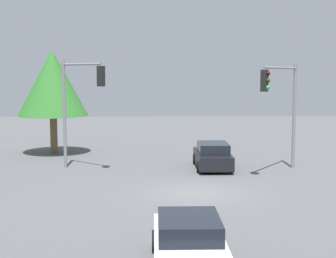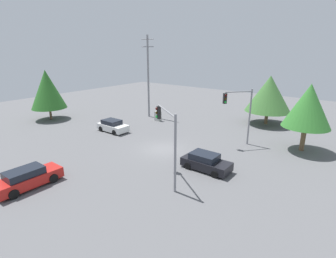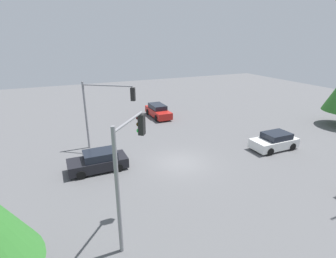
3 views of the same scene
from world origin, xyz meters
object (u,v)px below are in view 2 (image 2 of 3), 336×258
Objects in this scene: sedan_dark at (206,162)px; sedan_red at (28,178)px; sedan_white at (113,126)px; traffic_signal_main at (167,132)px; electrical_cabinet at (158,116)px; traffic_signal_cross at (240,108)px.

sedan_red is at bearing -40.10° from sedan_dark.
sedan_red is (-5.56, 13.01, 0.03)m from sedan_white.
traffic_signal_main is (-7.55, -7.21, 3.29)m from sedan_red.
traffic_signal_main is at bearing -22.58° from sedan_dark.
sedan_white reaches higher than electrical_cabinet.
sedan_red is 20.76m from electrical_cabinet.
traffic_signal_cross is at bearing 109.20° from sedan_white.
traffic_signal_main reaches higher than electrical_cabinet.
electrical_cabinet is (11.86, -13.10, -3.34)m from traffic_signal_main.
sedan_red reaches higher than sedan_white.
traffic_signal_main is at bearing 43.67° from sedan_red.
sedan_white is at bearing -99.08° from sedan_dark.
traffic_signal_cross is (0.33, -7.28, 3.38)m from sedan_dark.
sedan_white is 0.86× the size of sedan_red.
electrical_cabinet is (-1.25, -7.30, -0.02)m from sedan_white.
sedan_white is at bearing -30.75° from traffic_signal_cross.
sedan_red is 3.44× the size of electrical_cabinet.
sedan_white is 14.15m from sedan_red.
traffic_signal_cross is at bearing -60.78° from traffic_signal_main.
sedan_dark reaches higher than electrical_cabinet.
sedan_dark is at bearing -77.43° from traffic_signal_main.
electrical_cabinet is at bearing 170.30° from sedan_white.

